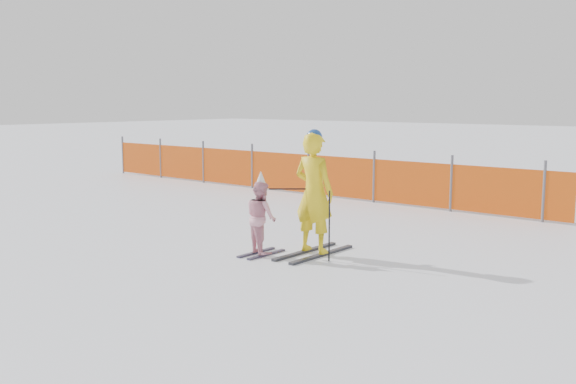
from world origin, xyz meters
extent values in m
plane|color=white|center=(0.00, 0.00, 0.00)|extent=(120.00, 120.00, 0.00)
cube|color=black|center=(0.15, 0.75, 0.02)|extent=(0.09, 1.56, 0.04)
cube|color=black|center=(0.49, 0.75, 0.02)|extent=(0.09, 1.56, 0.04)
imported|color=yellow|center=(0.32, 0.75, 0.99)|extent=(0.70, 0.47, 1.90)
sphere|color=navy|center=(0.32, 0.75, 1.86)|extent=(0.25, 0.25, 0.25)
cube|color=black|center=(-0.42, 0.21, 0.01)|extent=(0.09, 0.84, 0.03)
cube|color=black|center=(-0.20, 0.21, 0.01)|extent=(0.09, 0.84, 0.03)
imported|color=pink|center=(-0.31, 0.21, 0.60)|extent=(0.68, 0.61, 1.15)
cone|color=white|center=(-0.31, 0.21, 1.21)|extent=(0.19, 0.19, 0.24)
cylinder|color=black|center=(0.77, 0.55, 0.54)|extent=(0.02, 0.02, 1.08)
cylinder|color=black|center=(0.00, 0.48, 1.05)|extent=(0.46, 0.40, 0.02)
cylinder|color=#595960|center=(-11.82, 5.90, 0.62)|extent=(0.06, 0.06, 1.25)
cylinder|color=#595960|center=(-9.82, 5.90, 0.62)|extent=(0.06, 0.06, 1.25)
cylinder|color=#595960|center=(-7.82, 5.90, 0.62)|extent=(0.06, 0.06, 1.25)
cylinder|color=#595960|center=(-5.82, 5.90, 0.62)|extent=(0.06, 0.06, 1.25)
cylinder|color=#595960|center=(-3.82, 5.90, 0.62)|extent=(0.06, 0.06, 1.25)
cylinder|color=#595960|center=(-1.82, 5.90, 0.62)|extent=(0.06, 0.06, 1.25)
cylinder|color=#595960|center=(0.18, 5.90, 0.62)|extent=(0.06, 0.06, 1.25)
cylinder|color=#595960|center=(2.18, 5.90, 0.62)|extent=(0.06, 0.06, 1.25)
cube|color=#D54B0B|center=(-4.51, 5.90, 0.55)|extent=(14.61, 0.03, 1.00)
camera|label=1|loc=(6.40, -7.16, 2.40)|focal=40.00mm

